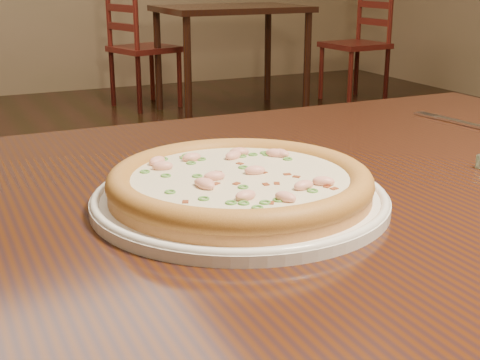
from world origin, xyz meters
name	(u,v)px	position (x,y,z in m)	size (l,w,h in m)	color
hero_table	(307,252)	(-0.14, -0.56, 0.65)	(1.20, 0.80, 0.75)	black
plate	(240,198)	(-0.26, -0.61, 0.76)	(0.33, 0.33, 0.02)	white
pizza	(240,182)	(-0.26, -0.61, 0.78)	(0.30, 0.30, 0.03)	#D2804F
fork	(459,122)	(0.26, -0.39, 0.75)	(0.04, 0.18, 0.00)	silver
bg_table_right	(231,20)	(1.44, 3.13, 0.65)	(1.00, 0.70, 0.75)	black
chair_c	(138,48)	(0.89, 3.56, 0.44)	(0.52, 0.52, 0.95)	#4F1412
chair_d	(361,44)	(2.55, 3.13, 0.44)	(0.45, 0.45, 0.95)	#4F1412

